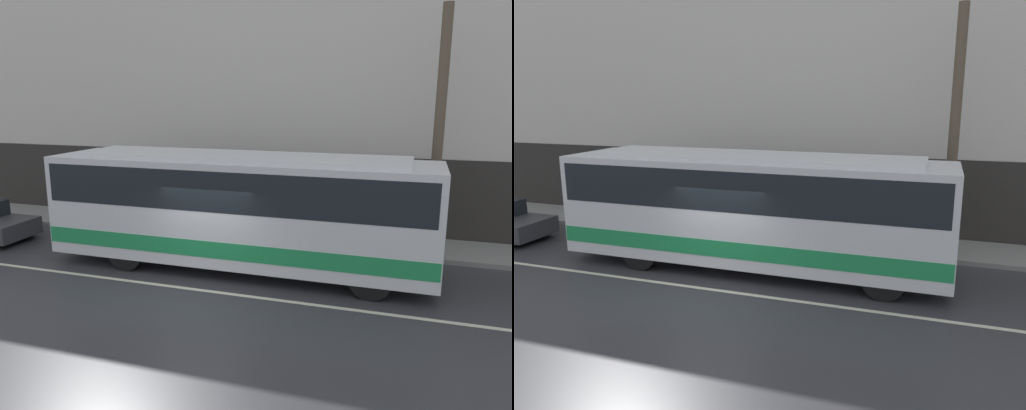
{
  "view_description": "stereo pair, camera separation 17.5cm",
  "coord_description": "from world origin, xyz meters",
  "views": [
    {
      "loc": [
        5.09,
        -10.89,
        4.9
      ],
      "look_at": [
        0.95,
        1.86,
        1.89
      ],
      "focal_mm": 35.0,
      "sensor_mm": 36.0,
      "label": 1
    },
    {
      "loc": [
        5.25,
        -10.83,
        4.9
      ],
      "look_at": [
        0.95,
        1.86,
        1.89
      ],
      "focal_mm": 35.0,
      "sensor_mm": 36.0,
      "label": 2
    }
  ],
  "objects": [
    {
      "name": "sidewalk",
      "position": [
        0.0,
        5.15,
        0.07
      ],
      "size": [
        60.0,
        2.31,
        0.15
      ],
      "color": "gray",
      "rests_on": "ground_plane"
    },
    {
      "name": "building_facade",
      "position": [
        0.0,
        6.45,
        5.48
      ],
      "size": [
        60.0,
        0.35,
        11.37
      ],
      "color": "silver",
      "rests_on": "ground_plane"
    },
    {
      "name": "utility_pole_near",
      "position": [
        5.64,
        4.73,
        3.76
      ],
      "size": [
        0.3,
        0.3,
        7.22
      ],
      "color": "brown",
      "rests_on": "sidewalk"
    },
    {
      "name": "ground_plane",
      "position": [
        0.0,
        0.0,
        0.0
      ],
      "size": [
        60.0,
        60.0,
        0.0
      ],
      "primitive_type": "plane",
      "color": "#333338"
    },
    {
      "name": "transit_bus",
      "position": [
        0.44,
        1.86,
        1.84
      ],
      "size": [
        10.78,
        2.56,
        3.27
      ],
      "color": "silver",
      "rests_on": "ground_plane"
    },
    {
      "name": "lane_stripe",
      "position": [
        0.0,
        0.0,
        0.0
      ],
      "size": [
        54.0,
        0.14,
        0.01
      ],
      "color": "beige",
      "rests_on": "ground_plane"
    },
    {
      "name": "pedestrian_waiting",
      "position": [
        -1.54,
        5.12,
        0.93
      ],
      "size": [
        0.36,
        0.36,
        1.67
      ],
      "color": "maroon",
      "rests_on": "sidewalk"
    }
  ]
}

